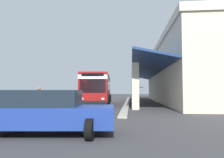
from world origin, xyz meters
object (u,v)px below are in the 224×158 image
(transit_bus, at_px, (98,87))
(parked_sedan_red, at_px, (59,95))
(pedestrian, at_px, (39,98))
(potted_palm, at_px, (138,96))
(parked_sedan_blue, at_px, (46,112))

(transit_bus, relative_size, parked_sedan_red, 2.50)
(pedestrian, xyz_separation_m, potted_palm, (-21.48, 7.41, -0.43))
(parked_sedan_blue, bearing_deg, transit_bus, -176.79)
(transit_bus, bearing_deg, parked_sedan_blue, 3.21)
(pedestrian, height_order, potted_palm, potted_palm)
(parked_sedan_red, relative_size, potted_palm, 2.03)
(parked_sedan_red, bearing_deg, pedestrian, 15.04)
(transit_bus, xyz_separation_m, parked_sedan_red, (-7.91, -7.26, -1.10))
(parked_sedan_blue, relative_size, pedestrian, 2.67)
(transit_bus, xyz_separation_m, parked_sedan_blue, (16.61, 0.93, -1.10))
(transit_bus, relative_size, parked_sedan_blue, 2.50)
(potted_palm, bearing_deg, parked_sedan_red, -70.75)
(parked_sedan_red, bearing_deg, parked_sedan_blue, 18.47)
(pedestrian, bearing_deg, parked_sedan_red, -164.96)
(parked_sedan_blue, distance_m, pedestrian, 8.07)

